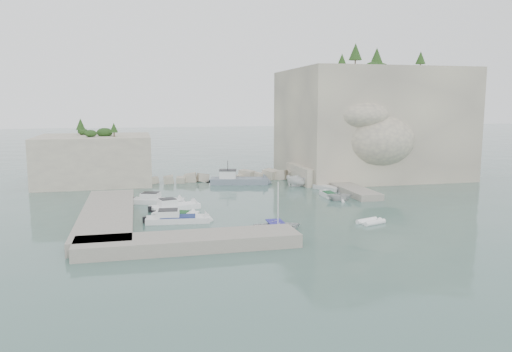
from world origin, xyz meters
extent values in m
plane|color=#43655E|center=(0.00, 0.00, 0.00)|extent=(400.00, 400.00, 0.00)
cube|color=beige|center=(23.00, 23.00, 8.50)|extent=(26.00, 22.00, 17.00)
cube|color=beige|center=(13.00, 18.00, 1.25)|extent=(8.00, 10.00, 2.50)
cube|color=beige|center=(-20.00, 25.00, 3.50)|extent=(16.00, 14.00, 7.00)
cube|color=#9E9689|center=(-17.00, -1.00, 0.55)|extent=(5.00, 24.00, 1.10)
cube|color=#9E9689|center=(-10.00, -12.50, 0.55)|extent=(18.00, 4.00, 1.10)
cube|color=#9E9689|center=(13.50, 10.00, 0.40)|extent=(3.00, 16.00, 0.80)
cube|color=beige|center=(-1.00, 22.00, 0.70)|extent=(28.00, 3.00, 1.40)
imported|color=white|center=(-1.29, -8.19, 0.00)|extent=(4.54, 3.30, 0.92)
imported|color=silver|center=(9.87, 3.54, 0.00)|extent=(3.64, 3.29, 1.67)
imported|color=white|center=(9.05, 14.76, 0.00)|extent=(5.12, 2.09, 1.95)
cylinder|color=white|center=(-1.29, -8.19, 2.56)|extent=(0.10, 0.10, 4.20)
cone|color=#1E4219|center=(18.00, 18.00, 19.27)|extent=(1.96, 1.96, 2.45)
cone|color=#1E4219|center=(26.00, 27.00, 19.60)|extent=(2.24, 2.24, 2.80)
cone|color=#1E4219|center=(30.00, 20.00, 18.82)|extent=(1.57, 1.57, 1.96)
cone|color=#1E4219|center=(21.00, 30.00, 19.08)|extent=(1.79, 1.79, 2.24)
cone|color=#1E4219|center=(-22.00, 27.00, 8.62)|extent=(1.40, 1.40, 1.75)
cone|color=#1E4219|center=(-17.00, 22.00, 8.30)|extent=(1.12, 1.12, 1.40)
camera|label=1|loc=(-13.90, -51.97, 11.70)|focal=35.00mm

